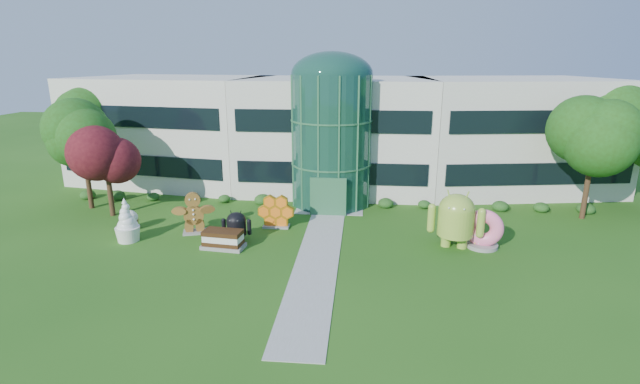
# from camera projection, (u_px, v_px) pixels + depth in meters

# --- Properties ---
(ground) EXTENTS (140.00, 140.00, 0.00)m
(ground) POSITION_uv_depth(u_px,v_px,m) (315.00, 269.00, 24.92)
(ground) COLOR #215114
(ground) RESTS_ON ground
(building) EXTENTS (46.00, 15.00, 9.30)m
(building) POSITION_uv_depth(u_px,v_px,m) (336.00, 132.00, 40.84)
(building) COLOR beige
(building) RESTS_ON ground
(atrium) EXTENTS (6.00, 6.00, 9.80)m
(atrium) POSITION_uv_depth(u_px,v_px,m) (331.00, 141.00, 35.03)
(atrium) COLOR #194738
(atrium) RESTS_ON ground
(walkway) EXTENTS (2.40, 20.00, 0.04)m
(walkway) POSITION_uv_depth(u_px,v_px,m) (319.00, 254.00, 26.83)
(walkway) COLOR #9E9E93
(walkway) RESTS_ON ground
(tree_red) EXTENTS (4.00, 4.00, 6.00)m
(tree_red) POSITION_uv_depth(u_px,v_px,m) (108.00, 175.00, 32.65)
(tree_red) COLOR #3F0C14
(tree_red) RESTS_ON ground
(trees_backdrop) EXTENTS (52.00, 8.00, 8.40)m
(trees_backdrop) POSITION_uv_depth(u_px,v_px,m) (332.00, 148.00, 36.19)
(trees_backdrop) COLOR #214611
(trees_backdrop) RESTS_ON ground
(android_green) EXTENTS (3.82, 2.95, 3.87)m
(android_green) POSITION_uv_depth(u_px,v_px,m) (456.00, 216.00, 27.36)
(android_green) COLOR #92B73A
(android_green) RESTS_ON ground
(android_black) EXTENTS (1.93, 1.30, 2.19)m
(android_black) POSITION_uv_depth(u_px,v_px,m) (236.00, 224.00, 28.48)
(android_black) COLOR black
(android_black) RESTS_ON ground
(donut) EXTENTS (2.54, 1.69, 2.43)m
(donut) POSITION_uv_depth(u_px,v_px,m) (483.00, 228.00, 27.54)
(donut) COLOR pink
(donut) RESTS_ON ground
(gingerbread) EXTENTS (3.19, 1.96, 2.76)m
(gingerbread) POSITION_uv_depth(u_px,v_px,m) (194.00, 213.00, 29.78)
(gingerbread) COLOR brown
(gingerbread) RESTS_ON ground
(ice_cream_sandwich) EXTENTS (2.64, 1.54, 1.12)m
(ice_cream_sandwich) POSITION_uv_depth(u_px,v_px,m) (223.00, 239.00, 27.58)
(ice_cream_sandwich) COLOR black
(ice_cream_sandwich) RESTS_ON ground
(honeycomb) EXTENTS (2.57, 0.94, 2.02)m
(honeycomb) POSITION_uv_depth(u_px,v_px,m) (276.00, 213.00, 30.87)
(honeycomb) COLOR orange
(honeycomb) RESTS_ON ground
(froyo) EXTENTS (1.72, 1.72, 2.74)m
(froyo) POSITION_uv_depth(u_px,v_px,m) (126.00, 220.00, 28.43)
(froyo) COLOR white
(froyo) RESTS_ON ground
(cupcake) EXTENTS (1.26, 1.26, 1.33)m
(cupcake) POSITION_uv_depth(u_px,v_px,m) (130.00, 220.00, 30.55)
(cupcake) COLOR white
(cupcake) RESTS_ON ground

